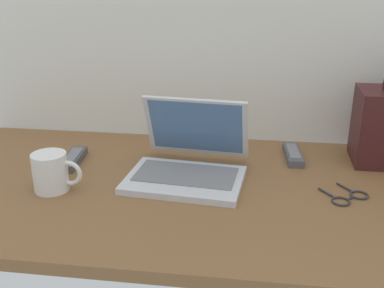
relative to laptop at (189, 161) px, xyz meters
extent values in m
cube|color=brown|center=(0.04, -0.07, -0.06)|extent=(1.60, 0.76, 0.03)
cube|color=silver|center=(0.00, -0.05, -0.04)|extent=(0.33, 0.25, 0.02)
cube|color=slate|center=(0.00, -0.04, -0.03)|extent=(0.28, 0.16, 0.00)
cube|color=silver|center=(0.01, 0.10, 0.07)|extent=(0.31, 0.11, 0.19)
cube|color=#4C72A5|center=(0.01, 0.09, 0.07)|extent=(0.27, 0.09, 0.16)
cylinder|color=white|center=(-0.34, -0.14, 0.01)|extent=(0.09, 0.09, 0.10)
torus|color=white|center=(-0.29, -0.14, 0.01)|extent=(0.07, 0.01, 0.07)
cylinder|color=brown|center=(-0.34, -0.14, 0.05)|extent=(0.08, 0.08, 0.00)
cube|color=#4C4C51|center=(-0.36, 0.04, -0.03)|extent=(0.06, 0.16, 0.02)
cube|color=slate|center=(-0.36, 0.04, -0.02)|extent=(0.04, 0.12, 0.00)
cube|color=#4C4C51|center=(0.30, 0.17, -0.03)|extent=(0.06, 0.16, 0.02)
cube|color=slate|center=(0.30, 0.17, -0.02)|extent=(0.04, 0.12, 0.00)
torus|color=#333338|center=(0.40, -0.11, -0.04)|extent=(0.07, 0.07, 0.01)
torus|color=#333338|center=(0.45, -0.07, -0.04)|extent=(0.07, 0.07, 0.01)
cube|color=#333338|center=(0.42, -0.09, -0.04)|extent=(0.02, 0.02, 0.00)
cube|color=#333338|center=(0.37, -0.06, -0.04)|extent=(0.04, 0.05, 0.00)
cube|color=#333338|center=(0.42, -0.03, -0.04)|extent=(0.04, 0.05, 0.00)
camera|label=1|loc=(0.17, -1.17, 0.50)|focal=43.24mm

